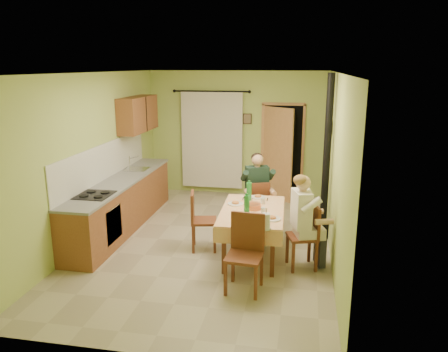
% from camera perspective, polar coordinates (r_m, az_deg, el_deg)
% --- Properties ---
extents(floor, '(4.00, 6.00, 0.01)m').
position_cam_1_polar(floor, '(7.48, -2.05, -8.67)').
color(floor, tan).
rests_on(floor, ground).
extents(room_shell, '(4.04, 6.04, 2.82)m').
position_cam_1_polar(room_shell, '(6.97, -2.18, 5.24)').
color(room_shell, '#B6CD69').
rests_on(room_shell, ground).
extents(kitchen_run, '(0.64, 3.64, 1.56)m').
position_cam_1_polar(kitchen_run, '(8.18, -13.23, -3.41)').
color(kitchen_run, brown).
rests_on(kitchen_run, ground).
extents(upper_cabinets, '(0.35, 1.40, 0.70)m').
position_cam_1_polar(upper_cabinets, '(9.10, -11.16, 7.94)').
color(upper_cabinets, brown).
rests_on(upper_cabinets, room_shell).
extents(curtain, '(1.70, 0.07, 2.22)m').
position_cam_1_polar(curtain, '(9.97, -1.60, 4.75)').
color(curtain, black).
rests_on(curtain, ground).
extents(doorway, '(0.96, 0.56, 2.15)m').
position_cam_1_polar(doorway, '(9.76, 7.34, 3.17)').
color(doorway, black).
rests_on(doorway, ground).
extents(dining_table, '(1.02, 1.62, 0.76)m').
position_cam_1_polar(dining_table, '(6.86, 3.68, -7.43)').
color(dining_table, '#F0B17B').
rests_on(dining_table, ground).
extents(tableware, '(0.88, 1.61, 0.33)m').
position_cam_1_polar(tableware, '(6.60, 3.90, -4.19)').
color(tableware, white).
rests_on(tableware, dining_table).
extents(chair_far, '(0.48, 0.48, 0.93)m').
position_cam_1_polar(chair_far, '(7.92, 4.32, -5.12)').
color(chair_far, brown).
rests_on(chair_far, ground).
extents(chair_near, '(0.49, 0.49, 1.02)m').
position_cam_1_polar(chair_near, '(5.91, 2.66, -12.10)').
color(chair_near, brown).
rests_on(chair_near, ground).
extents(chair_right, '(0.50, 0.50, 0.96)m').
position_cam_1_polar(chair_right, '(6.61, 10.22, -9.35)').
color(chair_right, brown).
rests_on(chair_right, ground).
extents(chair_left, '(0.48, 0.48, 0.96)m').
position_cam_1_polar(chair_left, '(7.14, -2.74, -7.32)').
color(chair_left, brown).
rests_on(chair_left, ground).
extents(man_far, '(0.65, 0.58, 1.39)m').
position_cam_1_polar(man_far, '(7.76, 4.38, -0.97)').
color(man_far, '#192D23').
rests_on(man_far, chair_far).
extents(man_right, '(0.57, 0.64, 1.39)m').
position_cam_1_polar(man_right, '(6.40, 10.34, -4.51)').
color(man_right, silver).
rests_on(man_right, chair_right).
extents(stove_flue, '(0.24, 0.24, 2.80)m').
position_cam_1_polar(stove_flue, '(7.57, 13.09, -0.56)').
color(stove_flue, black).
rests_on(stove_flue, ground).
extents(picture_back, '(0.19, 0.03, 0.23)m').
position_cam_1_polar(picture_back, '(9.84, 3.07, 7.47)').
color(picture_back, black).
rests_on(picture_back, room_shell).
extents(picture_right, '(0.03, 0.31, 0.21)m').
position_cam_1_polar(picture_right, '(8.00, 13.76, 6.23)').
color(picture_right, brown).
rests_on(picture_right, room_shell).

